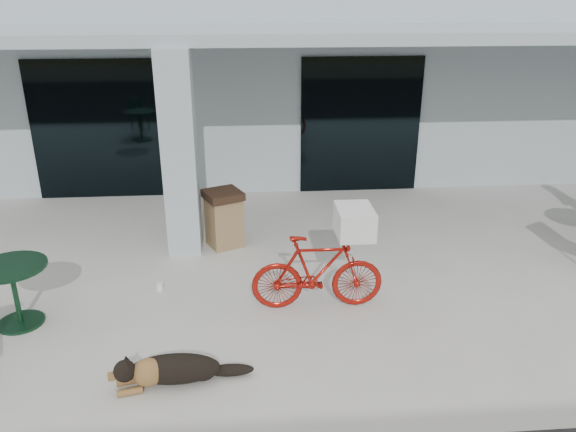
{
  "coord_description": "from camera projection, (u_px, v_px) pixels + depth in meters",
  "views": [
    {
      "loc": [
        -0.52,
        -5.95,
        3.86
      ],
      "look_at": [
        0.04,
        1.14,
        1.0
      ],
      "focal_mm": 35.0,
      "sensor_mm": 36.0,
      "label": 1
    }
  ],
  "objects": [
    {
      "name": "ground",
      "position": [
        292.0,
        324.0,
        6.98
      ],
      "size": [
        80.0,
        80.0,
        0.0
      ],
      "primitive_type": "plane",
      "color": "beige",
      "rests_on": "ground"
    },
    {
      "name": "building",
      "position": [
        263.0,
        60.0,
        14.0
      ],
      "size": [
        22.0,
        7.0,
        4.5
      ],
      "primitive_type": "cube",
      "color": "#9EADB3",
      "rests_on": "ground"
    },
    {
      "name": "storefront_glass_left",
      "position": [
        106.0,
        130.0,
        10.85
      ],
      "size": [
        2.8,
        0.06,
        2.7
      ],
      "primitive_type": "cube",
      "color": "black",
      "rests_on": "ground"
    },
    {
      "name": "storefront_glass_right",
      "position": [
        360.0,
        126.0,
        11.22
      ],
      "size": [
        2.4,
        0.06,
        2.7
      ],
      "primitive_type": "cube",
      "color": "black",
      "rests_on": "ground"
    },
    {
      "name": "column",
      "position": [
        180.0,
        156.0,
        8.42
      ],
      "size": [
        0.5,
        0.5,
        3.12
      ],
      "primitive_type": "cube",
      "color": "#9EADB3",
      "rests_on": "ground"
    },
    {
      "name": "overhang",
      "position": [
        273.0,
        34.0,
        9.11
      ],
      "size": [
        22.0,
        2.8,
        0.18
      ],
      "primitive_type": "cube",
      "color": "#9EADB3",
      "rests_on": "column"
    },
    {
      "name": "bicycle",
      "position": [
        317.0,
        272.0,
        7.19
      ],
      "size": [
        1.7,
        0.49,
        1.02
      ],
      "primitive_type": "imported",
      "rotation": [
        0.0,
        0.0,
        1.57
      ],
      "color": "#9A140C",
      "rests_on": "ground"
    },
    {
      "name": "laundry_basket",
      "position": [
        354.0,
        222.0,
        6.96
      ],
      "size": [
        0.45,
        0.6,
        0.36
      ],
      "primitive_type": "cube",
      "rotation": [
        0.0,
        0.0,
        1.57
      ],
      "color": "white",
      "rests_on": "bicycle"
    },
    {
      "name": "dog",
      "position": [
        175.0,
        367.0,
        5.89
      ],
      "size": [
        1.16,
        0.6,
        0.37
      ],
      "primitive_type": null,
      "rotation": [
        0.0,
        0.0,
        0.22
      ],
      "color": "black",
      "rests_on": "ground"
    },
    {
      "name": "cup_near_dog",
      "position": [
        160.0,
        287.0,
        7.76
      ],
      "size": [
        0.11,
        0.11,
        0.11
      ],
      "primitive_type": "cylinder",
      "rotation": [
        0.0,
        0.0,
        -0.34
      ],
      "color": "white",
      "rests_on": "ground"
    },
    {
      "name": "cafe_table_near",
      "position": [
        16.0,
        295.0,
        6.86
      ],
      "size": [
        1.05,
        1.05,
        0.81
      ],
      "primitive_type": null,
      "rotation": [
        0.0,
        0.0,
        -0.25
      ],
      "color": "#13361F",
      "rests_on": "ground"
    },
    {
      "name": "trash_receptacle",
      "position": [
        224.0,
        219.0,
        8.99
      ],
      "size": [
        0.72,
        0.72,
        0.93
      ],
      "primitive_type": null,
      "rotation": [
        0.0,
        0.0,
        0.42
      ],
      "color": "olive",
      "rests_on": "ground"
    }
  ]
}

